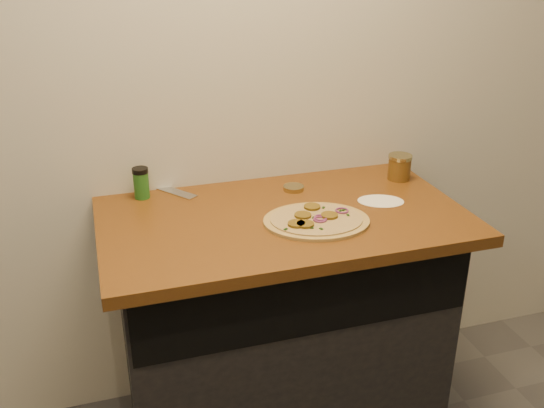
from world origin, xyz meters
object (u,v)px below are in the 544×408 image
object	(u,v)px
spice_shaker	(141,183)
pizza	(316,220)
salsa_jar	(399,167)
chefs_knife	(155,185)

from	to	relation	value
spice_shaker	pizza	bearing A→B (deg)	-35.60
salsa_jar	spice_shaker	world-z (taller)	spice_shaker
pizza	chefs_knife	size ratio (longest dim) A/B	1.41
pizza	chefs_knife	distance (m)	0.65
chefs_knife	spice_shaker	size ratio (longest dim) A/B	2.55
pizza	salsa_jar	xyz separation A→B (m)	(0.43, 0.26, 0.04)
chefs_knife	pizza	bearing A→B (deg)	-45.17
chefs_knife	spice_shaker	bearing A→B (deg)	-120.94
chefs_knife	salsa_jar	xyz separation A→B (m)	(0.89, -0.20, 0.04)
salsa_jar	pizza	bearing A→B (deg)	-148.87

